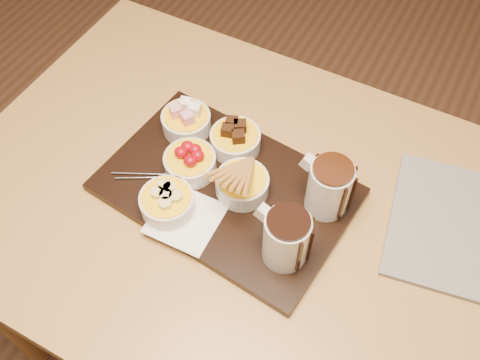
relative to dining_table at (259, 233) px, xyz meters
The scene contains 12 objects.
ground 0.65m from the dining_table, ahead, with size 5.00×5.00×0.00m, color brown.
dining_table is the anchor object (origin of this frame).
serving_board 0.13m from the dining_table, behind, with size 0.46×0.30×0.02m, color black.
napkin 0.18m from the dining_table, 136.96° to the right, with size 0.12×0.12×0.00m, color white.
bowl_marshmallows 0.27m from the dining_table, 157.18° to the left, with size 0.10×0.10×0.04m, color beige.
bowl_cake 0.20m from the dining_table, 137.91° to the left, with size 0.10×0.10×0.04m, color beige.
bowl_strawberries 0.21m from the dining_table, behind, with size 0.10×0.10×0.04m, color beige.
bowl_biscotti 0.14m from the dining_table, behind, with size 0.10×0.10×0.04m, color beige.
bowl_bananas 0.22m from the dining_table, 147.12° to the right, with size 0.10×0.10×0.04m, color beige.
pitcher_dark_chocolate 0.20m from the dining_table, 42.15° to the right, with size 0.08×0.08×0.11m, color silver.
pitcher_milk_chocolate 0.21m from the dining_table, 25.77° to the left, with size 0.08×0.08×0.11m, color silver.
fondue_skewers 0.21m from the dining_table, behind, with size 0.26×0.03×0.01m, color silver, non-canonical shape.
Camera 1 is at (0.22, -0.49, 1.60)m, focal length 40.00 mm.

